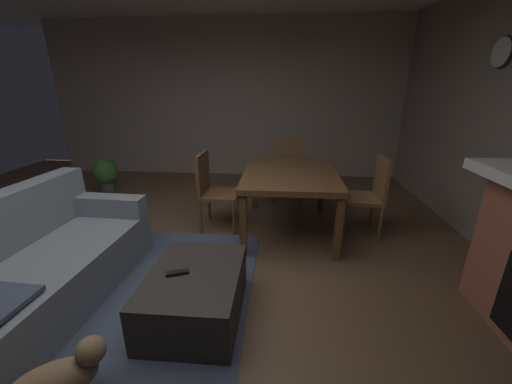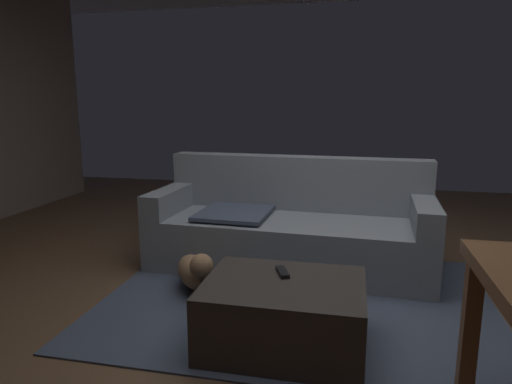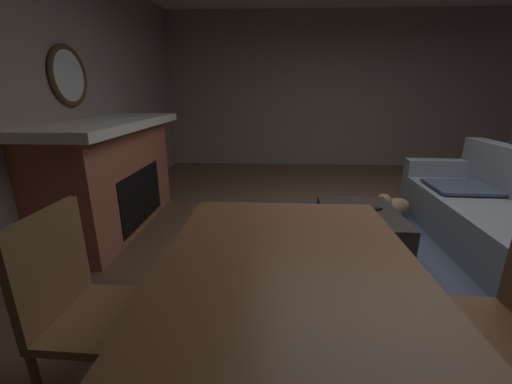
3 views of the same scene
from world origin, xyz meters
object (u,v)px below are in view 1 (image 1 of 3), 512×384
Objects in this scene: dining_table at (290,178)px; potted_plant at (105,174)px; small_dog at (59,377)px; tv_remote at (177,273)px; dining_chair_south at (370,191)px; dining_chair_east at (288,165)px; ottoman_coffee_table at (195,294)px; wall_clock at (502,52)px; dining_chair_north at (212,187)px; couch at (13,284)px.

potted_plant is at bearing 69.99° from dining_table.
potted_plant is 1.18× the size of small_dog.
tv_remote is 2.35m from dining_chair_south.
dining_chair_south is (1.56, -1.76, 0.13)m from tv_remote.
dining_table reaches higher than tv_remote.
dining_table is 1.11m from dining_chair_east.
ottoman_coffee_table is 0.61× the size of dining_table.
wall_clock is (1.62, -2.85, 1.58)m from tv_remote.
tv_remote is 0.33× the size of small_dog.
small_dog is at bearing 171.01° from dining_chair_north.
tv_remote is at bearing 103.41° from ottoman_coffee_table.
dining_table is (1.57, -0.83, 0.27)m from tv_remote.
wall_clock reaches higher than tv_remote.
dining_chair_north is (0.01, 1.84, 0.00)m from dining_chair_south.
dining_chair_north is (0.00, 0.92, -0.14)m from dining_table.
dining_chair_south is (1.69, -2.93, 0.21)m from couch.
tv_remote is 0.53× the size of wall_clock.
potted_plant reaches higher than tv_remote.
dining_table is at bearing -110.01° from potted_plant.
small_dog is at bearing 159.21° from dining_chair_east.
dining_table is (1.69, -2.01, 0.35)m from couch.
tv_remote is 0.11× the size of dining_table.
couch is 7.57× the size of wall_clock.
dining_chair_east is (2.80, -2.01, 0.21)m from couch.
dining_chair_south is at bearing -46.94° from ottoman_coffee_table.
dining_table is at bearing -90.18° from dining_chair_north.
tv_remote is 0.17× the size of dining_chair_south.
wall_clock is (1.75, -4.03, 1.66)m from couch.
tv_remote is at bearing 119.62° from wall_clock.
potted_plant is 1.93× the size of wall_clock.
tv_remote is 0.28× the size of potted_plant.
dining_chair_south is 1.44m from dining_chair_east.
couch is at bearing 74.79° from tv_remote.
dining_chair_north is at bearing 7.28° from ottoman_coffee_table.
dining_chair_north is at bearing -118.00° from potted_plant.
small_dog is (-0.57, -0.74, -0.14)m from couch.
dining_chair_south is 3.10× the size of wall_clock.
couch is at bearing 144.25° from dining_chair_east.
small_dog is (-2.25, 1.28, -0.49)m from dining_table.
dining_chair_north is 1.89× the size of small_dog.
tv_remote is at bearing -141.71° from potted_plant.
dining_chair_north is at bearing -8.99° from small_dog.
dining_chair_east is 1.61× the size of potted_plant.
small_dog is at bearing -153.83° from potted_plant.
dining_chair_north is at bearing 89.82° from dining_table.
dining_chair_south reaches higher than potted_plant.
dining_table reaches higher than ottoman_coffee_table.
ottoman_coffee_table is at bearing -83.38° from couch.
dining_chair_south is 3.17m from small_dog.
dining_chair_east is at bearing 0.09° from dining_table.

